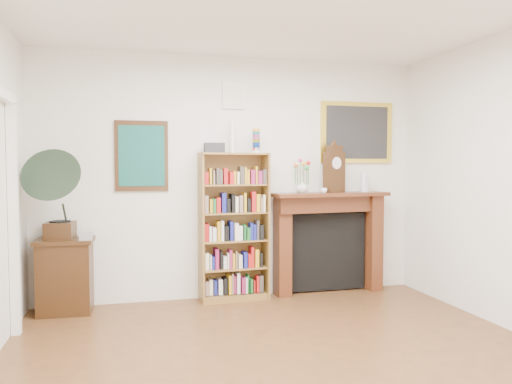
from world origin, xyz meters
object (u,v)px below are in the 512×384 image
at_px(bottle_right, 366,184).
at_px(teacup, 324,191).
at_px(side_cabinet, 65,276).
at_px(cd_stack, 86,236).
at_px(flower_vase, 302,187).
at_px(mantel_clock, 334,170).
at_px(bookshelf, 234,218).
at_px(gramophone, 57,189).
at_px(bottle_left, 364,182).
at_px(fireplace, 328,233).

bearing_deg(bottle_right, teacup, -170.17).
relative_size(teacup, bottle_right, 0.38).
height_order(side_cabinet, cd_stack, cd_stack).
xyz_separation_m(side_cabinet, flower_vase, (2.64, 0.09, 0.90)).
height_order(side_cabinet, teacup, teacup).
relative_size(side_cabinet, mantel_clock, 1.39).
xyz_separation_m(bookshelf, mantel_clock, (1.23, 0.00, 0.55)).
relative_size(cd_stack, flower_vase, 0.81).
xyz_separation_m(gramophone, cd_stack, (0.27, -0.01, -0.48)).
bearing_deg(bottle_left, fireplace, 174.30).
distance_m(flower_vase, bottle_right, 0.83).
bearing_deg(bottle_right, gramophone, -176.73).
distance_m(gramophone, bottle_right, 3.53).
bearing_deg(gramophone, flower_vase, 10.45).
relative_size(mantel_clock, teacup, 7.48).
distance_m(bookshelf, bottle_left, 1.67).
bearing_deg(bottle_left, bottle_right, 17.06).
relative_size(bookshelf, bottle_right, 9.71).
height_order(flower_vase, bottle_right, bottle_right).
bearing_deg(cd_stack, bottle_right, 3.65).
relative_size(cd_stack, bottle_right, 0.60).
xyz_separation_m(cd_stack, flower_vase, (2.42, 0.20, 0.47)).
relative_size(side_cabinet, cd_stack, 6.50).
distance_m(fireplace, teacup, 0.56).
distance_m(side_cabinet, fireplace, 3.02).
height_order(side_cabinet, fireplace, fireplace).
bearing_deg(mantel_clock, side_cabinet, 159.84).
bearing_deg(bookshelf, cd_stack, -176.72).
relative_size(bookshelf, gramophone, 2.10).
bearing_deg(fireplace, gramophone, 179.84).
height_order(gramophone, flower_vase, gramophone).
bearing_deg(teacup, bookshelf, 175.56).
bearing_deg(bookshelf, bottle_left, -3.08).
distance_m(fireplace, bottle_right, 0.77).
xyz_separation_m(side_cabinet, gramophone, (-0.05, -0.11, 0.91)).
distance_m(gramophone, teacup, 2.93).
bearing_deg(gramophone, bottle_left, 9.34).
xyz_separation_m(bookshelf, cd_stack, (-1.59, -0.19, -0.12)).
height_order(side_cabinet, mantel_clock, mantel_clock).
bearing_deg(bookshelf, mantel_clock, -3.32).
height_order(fireplace, cd_stack, fireplace).
bearing_deg(bottle_right, bottle_left, -162.94).
relative_size(fireplace, bottle_right, 7.34).
bearing_deg(teacup, flower_vase, 156.99).
relative_size(bookshelf, cd_stack, 16.18).
relative_size(bottle_left, bottle_right, 1.20).
height_order(cd_stack, mantel_clock, mantel_clock).
bearing_deg(bottle_right, mantel_clock, -177.48).
xyz_separation_m(cd_stack, mantel_clock, (2.82, 0.19, 0.67)).
bearing_deg(bottle_right, fireplace, 176.12).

